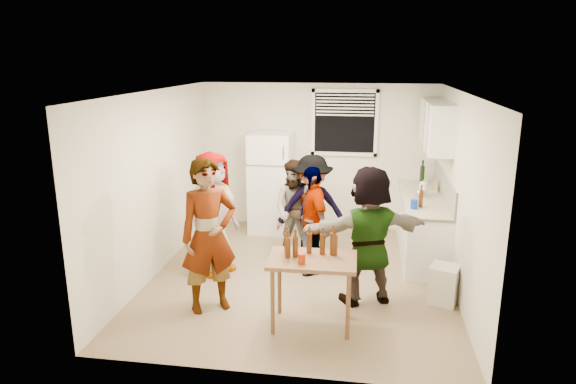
% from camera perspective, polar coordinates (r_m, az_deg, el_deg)
% --- Properties ---
extents(room, '(4.00, 4.50, 2.50)m').
position_cam_1_polar(room, '(7.13, 1.40, -9.42)').
color(room, silver).
rests_on(room, ground).
extents(window, '(1.12, 0.10, 1.06)m').
position_cam_1_polar(window, '(8.73, 6.30, 7.65)').
color(window, white).
rests_on(window, room).
extents(refrigerator, '(0.70, 0.70, 1.70)m').
position_cam_1_polar(refrigerator, '(8.73, -1.88, 1.05)').
color(refrigerator, white).
rests_on(refrigerator, ground).
extents(counter_lower, '(0.60, 2.20, 0.86)m').
position_cam_1_polar(counter_lower, '(8.05, 14.61, -3.75)').
color(counter_lower, white).
rests_on(counter_lower, ground).
extents(countertop, '(0.64, 2.22, 0.04)m').
position_cam_1_polar(countertop, '(7.92, 14.82, -0.66)').
color(countertop, beige).
rests_on(countertop, counter_lower).
extents(backsplash, '(0.03, 2.20, 0.36)m').
position_cam_1_polar(backsplash, '(7.91, 16.96, 0.66)').
color(backsplash, beige).
rests_on(backsplash, countertop).
extents(upper_cabinets, '(0.34, 1.60, 0.70)m').
position_cam_1_polar(upper_cabinets, '(7.93, 16.13, 7.16)').
color(upper_cabinets, white).
rests_on(upper_cabinets, room).
extents(kettle, '(0.23, 0.20, 0.18)m').
position_cam_1_polar(kettle, '(7.87, 14.49, -0.58)').
color(kettle, silver).
rests_on(kettle, countertop).
extents(paper_towel, '(0.11, 0.11, 0.23)m').
position_cam_1_polar(paper_towel, '(7.88, 14.71, -0.58)').
color(paper_towel, white).
rests_on(paper_towel, countertop).
extents(wine_bottle, '(0.07, 0.07, 0.29)m').
position_cam_1_polar(wine_bottle, '(8.73, 14.61, 0.90)').
color(wine_bottle, black).
rests_on(wine_bottle, countertop).
extents(beer_bottle_counter, '(0.06, 0.06, 0.24)m').
position_cam_1_polar(beer_bottle_counter, '(7.37, 14.48, -1.63)').
color(beer_bottle_counter, '#47230C').
rests_on(beer_bottle_counter, countertop).
extents(blue_cup, '(0.10, 0.10, 0.13)m').
position_cam_1_polar(blue_cup, '(7.27, 13.80, -1.81)').
color(blue_cup, '#0A32A8').
rests_on(blue_cup, countertop).
extents(picture_frame, '(0.02, 0.19, 0.15)m').
position_cam_1_polar(picture_frame, '(8.29, 16.11, 0.63)').
color(picture_frame, gold).
rests_on(picture_frame, countertop).
extents(trash_bin, '(0.42, 0.42, 0.48)m').
position_cam_1_polar(trash_bin, '(6.62, 16.92, -9.73)').
color(trash_bin, silver).
rests_on(trash_bin, ground).
extents(serving_table, '(0.96, 0.65, 0.81)m').
position_cam_1_polar(serving_table, '(5.98, 2.64, -14.54)').
color(serving_table, brown).
rests_on(serving_table, ground).
extents(beer_bottle_table, '(0.07, 0.07, 0.26)m').
position_cam_1_polar(beer_bottle_table, '(5.73, 5.01, -6.97)').
color(beer_bottle_table, '#47230C').
rests_on(beer_bottle_table, serving_table).
extents(red_cup, '(0.08, 0.08, 0.11)m').
position_cam_1_polar(red_cup, '(5.49, 1.53, -7.92)').
color(red_cup, '#992506').
rests_on(red_cup, serving_table).
extents(guest_grey, '(1.91, 1.48, 0.54)m').
position_cam_1_polar(guest_grey, '(7.37, -8.14, -8.75)').
color(guest_grey, gray).
rests_on(guest_grey, ground).
extents(guest_stripe, '(1.57, 1.89, 0.44)m').
position_cam_1_polar(guest_stripe, '(6.40, -8.46, -12.60)').
color(guest_stripe, '#141933').
rests_on(guest_stripe, ground).
extents(guest_back_left, '(1.02, 1.61, 0.56)m').
position_cam_1_polar(guest_back_left, '(7.79, 0.94, -7.26)').
color(guest_back_left, '#513B22').
rests_on(guest_back_left, ground).
extents(guest_back_right, '(1.29, 1.74, 0.59)m').
position_cam_1_polar(guest_back_right, '(7.68, 2.61, -7.60)').
color(guest_back_right, '#3D3D42').
rests_on(guest_back_right, ground).
extents(guest_black, '(1.74, 1.46, 0.37)m').
position_cam_1_polar(guest_black, '(7.33, 2.61, -8.72)').
color(guest_black, black).
rests_on(guest_black, ground).
extents(guest_orange, '(2.11, 2.18, 0.51)m').
position_cam_1_polar(guest_orange, '(6.57, 8.63, -11.82)').
color(guest_orange, '#C66E4C').
rests_on(guest_orange, ground).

